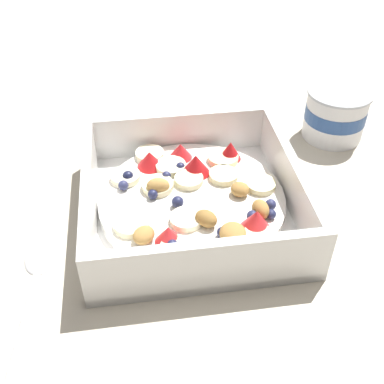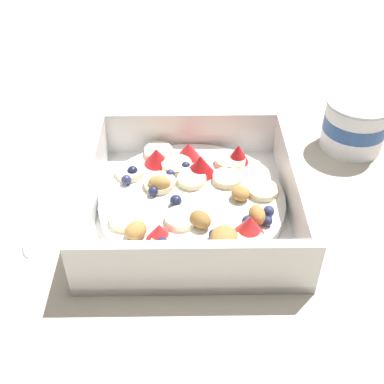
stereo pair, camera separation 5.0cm
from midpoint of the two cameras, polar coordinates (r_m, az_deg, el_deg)
ground_plane at (r=0.51m, az=0.94°, el=-3.70°), size 2.40×2.40×0.00m
fruit_bowl at (r=0.51m, az=2.89°, el=-0.98°), size 0.22×0.22×0.06m
spoon at (r=0.49m, az=-15.96°, el=-7.80°), size 0.04×0.17×0.01m
yogurt_cup at (r=0.64m, az=20.93°, el=7.46°), size 0.08×0.08×0.07m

